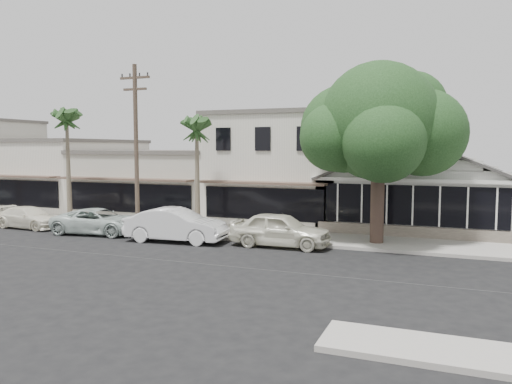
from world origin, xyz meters
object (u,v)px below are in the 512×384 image
at_px(car_2, 98,221).
at_px(shade_tree, 378,125).
at_px(car_0, 280,230).
at_px(car_3, 29,218).
at_px(utility_pole, 136,144).
at_px(car_1, 176,225).

xyz_separation_m(car_2, shade_tree, (14.26, 2.48, 4.97)).
distance_m(car_0, car_2, 10.17).
relative_size(car_0, car_3, 1.11).
bearing_deg(car_0, utility_pole, 84.18).
relative_size(utility_pole, car_0, 1.91).
height_order(utility_pole, car_1, utility_pole).
bearing_deg(car_2, shade_tree, -87.24).
height_order(car_0, car_1, car_1).
xyz_separation_m(utility_pole, car_1, (3.22, -1.43, -3.96)).
bearing_deg(car_2, car_1, -101.59).
height_order(car_0, car_2, car_0).
xyz_separation_m(car_1, shade_tree, (9.26, 2.87, 4.82)).
bearing_deg(car_2, car_0, -95.32).
height_order(utility_pole, car_0, utility_pole).
bearing_deg(car_3, car_1, -90.67).
distance_m(car_0, car_3, 15.17).
bearing_deg(car_2, car_3, 81.44).
bearing_deg(car_3, shade_tree, -80.73).
bearing_deg(shade_tree, car_2, -170.13).
xyz_separation_m(utility_pole, car_3, (-6.78, -0.91, -4.17)).
relative_size(car_1, shade_tree, 0.58).
relative_size(utility_pole, car_2, 1.83).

